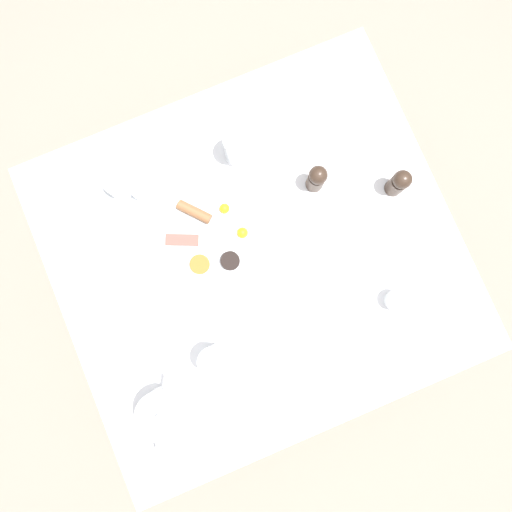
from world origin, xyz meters
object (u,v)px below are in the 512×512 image
fork_by_plate (347,113)px  pepper_grinder (317,178)px  fork_spare (148,324)px  knife_by_plate (343,244)px  napkin_folded (323,317)px  breakfast_plate (213,236)px  creamer_jug (398,300)px  salt_grinder (399,183)px  water_glass_short (238,147)px  teacup_with_saucer_left (121,183)px  water_glass_tall (214,360)px  teapot_near (163,413)px  spoon_for_tea (455,310)px

fork_by_plate → pepper_grinder: bearing=-137.7°
fork_spare → knife_by_plate: bearing=-0.3°
napkin_folded → fork_spare: 0.46m
breakfast_plate → creamer_jug: bearing=-42.2°
pepper_grinder → knife_by_plate: size_ratio=0.60×
salt_grinder → knife_by_plate: size_ratio=0.60×
creamer_jug → breakfast_plate: bearing=137.8°
water_glass_short → pepper_grinder: water_glass_short is taller
salt_grinder → fork_spare: bearing=-173.6°
water_glass_short → salt_grinder: 0.43m
teacup_with_saucer_left → water_glass_tall: water_glass_tall is taller
fork_by_plate → salt_grinder: bearing=-83.2°
creamer_jug → pepper_grinder: 0.38m
breakfast_plate → teapot_near: 0.47m
breakfast_plate → fork_by_plate: size_ratio=1.82×
teacup_with_saucer_left → spoon_for_tea: bearing=-43.6°
knife_by_plate → napkin_folded: bearing=-129.1°
creamer_jug → pepper_grinder: pepper_grinder is taller
pepper_grinder → salt_grinder: 0.22m
salt_grinder → fork_by_plate: (-0.03, 0.24, -0.06)m
water_glass_short → salt_grinder: water_glass_short is taller
water_glass_short → spoon_for_tea: size_ratio=0.85×
spoon_for_tea → fork_spare: bearing=159.9°
pepper_grinder → salt_grinder: size_ratio=1.00×
pepper_grinder → water_glass_tall: bearing=-142.2°
pepper_grinder → creamer_jug: bearing=-79.1°
breakfast_plate → pepper_grinder: pepper_grinder is taller
teapot_near → salt_grinder: teapot_near is taller
breakfast_plate → water_glass_tall: (-0.12, -0.30, 0.05)m
water_glass_tall → creamer_jug: size_ratio=1.41×
teacup_with_saucer_left → water_glass_tall: 0.53m
teapot_near → creamer_jug: size_ratio=2.39×
teapot_near → salt_grinder: bearing=-41.7°
breakfast_plate → water_glass_short: water_glass_short is taller
pepper_grinder → fork_spare: (-0.56, -0.18, -0.06)m
salt_grinder → creamer_jug: bearing=-113.5°
knife_by_plate → pepper_grinder: bearing=91.6°
creamer_jug → fork_spare: (-0.63, 0.20, -0.03)m
pepper_grinder → fork_by_plate: size_ratio=0.67×
pepper_grinder → knife_by_plate: (0.00, -0.18, -0.06)m
teapot_near → pepper_grinder: bearing=-29.0°
pepper_grinder → fork_by_plate: 0.23m
spoon_for_tea → teapot_near: bearing=175.9°
knife_by_plate → teapot_near: bearing=-159.8°
creamer_jug → water_glass_tall: bearing=174.8°
water_glass_short → fork_spare: size_ratio=0.76×
water_glass_tall → knife_by_plate: size_ratio=0.59×
teacup_with_saucer_left → knife_by_plate: bearing=-37.8°
water_glass_short → salt_grinder: (0.35, -0.25, -0.00)m
spoon_for_tea → fork_spare: same height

